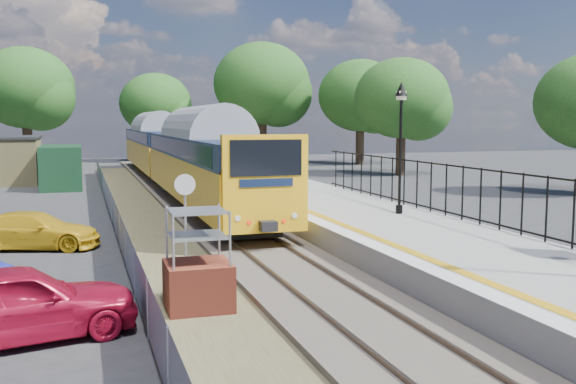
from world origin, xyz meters
name	(u,v)px	position (x,y,z in m)	size (l,w,h in m)	color
ground	(318,294)	(0.00, 0.00, 0.00)	(120.00, 120.00, 0.00)	#2D2D30
track_bed	(217,228)	(-0.47, 9.67, 0.09)	(5.90, 80.00, 0.29)	#473F38
platform	(348,219)	(4.20, 8.00, 0.45)	(5.00, 70.00, 0.90)	gray
platform_edge	(296,210)	(2.14, 8.00, 0.90)	(0.90, 70.00, 0.01)	silver
victorian_lamp_north	(401,117)	(5.30, 6.00, 4.30)	(0.44, 0.44, 4.60)	black
palisade_fence	(496,198)	(6.55, 2.24, 1.84)	(0.12, 26.00, 2.00)	black
wire_fence	(113,211)	(-4.20, 12.00, 0.60)	(0.06, 52.00, 1.20)	#999EA3
tree_line	(161,92)	(1.40, 42.00, 6.61)	(56.80, 43.80, 11.88)	#332319
train	(173,151)	(0.00, 24.98, 2.34)	(2.82, 40.83, 3.51)	#EEAB15
brick_plinth	(198,262)	(-2.96, -0.42, 1.09)	(1.42, 1.42, 2.27)	maroon
speed_sign	(185,207)	(-2.73, 2.76, 1.87)	(0.55, 0.15, 2.76)	#999EA3
car_red	(17,303)	(-6.55, -1.37, 0.75)	(1.78, 4.41, 1.50)	#B0102F
car_yellow	(35,231)	(-6.83, 8.02, 0.60)	(1.68, 4.13, 1.20)	gold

